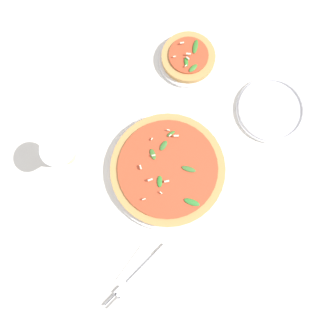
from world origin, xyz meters
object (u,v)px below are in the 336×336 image
pizza_arugula_main (168,169)px  wine_glass (63,153)px  pizza_personal_side (188,58)px  fork (136,275)px  side_plate_white (271,110)px

pizza_arugula_main → wine_glass: (0.08, -0.26, 0.09)m
wine_glass → pizza_personal_side: bearing=156.2°
fork → side_plate_white: 0.62m
wine_glass → side_plate_white: wine_glass is taller
pizza_arugula_main → pizza_personal_side: 0.35m
wine_glass → fork: 0.38m
pizza_arugula_main → pizza_personal_side: size_ratio=1.89×
pizza_personal_side → wine_glass: (0.42, -0.19, 0.09)m
pizza_arugula_main → fork: (0.31, 0.03, -0.01)m
pizza_personal_side → side_plate_white: 0.30m
side_plate_white → pizza_personal_side: bearing=-100.8°
wine_glass → pizza_arugula_main: bearing=107.4°
pizza_arugula_main → pizza_personal_side: same height
wine_glass → side_plate_white: (-0.37, 0.48, -0.10)m
pizza_personal_side → fork: 0.66m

